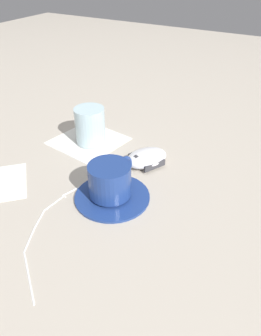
% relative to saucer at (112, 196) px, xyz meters
% --- Properties ---
extents(ground_plane, '(3.00, 3.00, 0.00)m').
position_rel_saucer_xyz_m(ground_plane, '(-0.08, 0.08, -0.00)').
color(ground_plane, '#B2A899').
extents(saucer, '(0.15, 0.15, 0.01)m').
position_rel_saucer_xyz_m(saucer, '(0.00, 0.00, 0.00)').
color(saucer, navy).
rests_on(saucer, ground).
extents(coffee_cup, '(0.08, 0.11, 0.07)m').
position_rel_saucer_xyz_m(coffee_cup, '(-0.00, 0.00, 0.04)').
color(coffee_cup, navy).
rests_on(coffee_cup, saucer).
extents(computer_mouse, '(0.11, 0.12, 0.03)m').
position_rel_saucer_xyz_m(computer_mouse, '(0.00, 0.14, 0.01)').
color(computer_mouse, silver).
rests_on(computer_mouse, ground).
extents(mouse_cable, '(0.13, 0.35, 0.00)m').
position_rel_saucer_xyz_m(mouse_cable, '(-0.05, -0.09, -0.00)').
color(mouse_cable, white).
rests_on(mouse_cable, ground).
extents(napkin_under_glass, '(0.18, 0.18, 0.00)m').
position_rel_saucer_xyz_m(napkin_under_glass, '(-0.18, 0.16, -0.00)').
color(napkin_under_glass, silver).
rests_on(napkin_under_glass, ground).
extents(drinking_glass, '(0.07, 0.07, 0.09)m').
position_rel_saucer_xyz_m(drinking_glass, '(-0.17, 0.16, 0.04)').
color(drinking_glass, silver).
rests_on(drinking_glass, napkin_under_glass).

